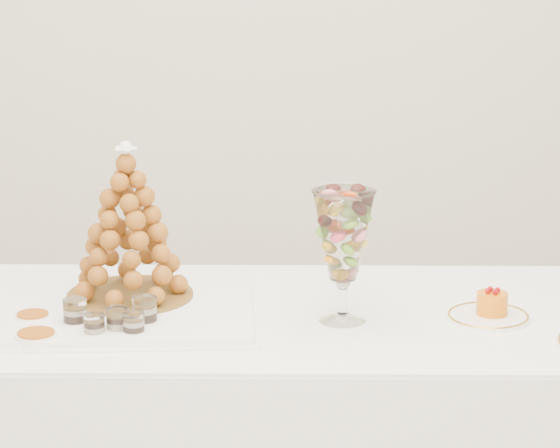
{
  "coord_description": "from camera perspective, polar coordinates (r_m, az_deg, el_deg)",
  "views": [
    {
      "loc": [
        0.04,
        -2.73,
        1.8
      ],
      "look_at": [
        0.06,
        0.22,
        0.99
      ],
      "focal_mm": 85.0,
      "sensor_mm": 36.0,
      "label": 1
    }
  ],
  "objects": [
    {
      "name": "verrine_b",
      "position": [
        3.05,
        -7.0,
        -4.24
      ],
      "size": [
        0.06,
        0.06,
        0.07
      ],
      "primitive_type": "cylinder",
      "rotation": [
        0.0,
        0.0,
        -0.26
      ],
      "color": "white",
      "rests_on": "buffet_table"
    },
    {
      "name": "verrine_a",
      "position": [
        3.11,
        -8.8,
        -3.89
      ],
      "size": [
        0.07,
        0.07,
        0.08
      ],
      "primitive_type": "cylinder",
      "rotation": [
        0.0,
        0.0,
        0.35
      ],
      "color": "white",
      "rests_on": "buffet_table"
    },
    {
      "name": "ramekin_back",
      "position": [
        3.17,
        -10.58,
        -4.08
      ],
      "size": [
        0.08,
        0.08,
        0.03
      ],
      "primitive_type": "cylinder",
      "color": "white",
      "rests_on": "buffet_table"
    },
    {
      "name": "lace_tray",
      "position": [
        3.21,
        -7.11,
        -3.69
      ],
      "size": [
        0.68,
        0.52,
        0.02
      ],
      "primitive_type": "cube",
      "rotation": [
        0.0,
        0.0,
        0.04
      ],
      "color": "white",
      "rests_on": "buffet_table"
    },
    {
      "name": "mousse_cake",
      "position": [
        3.2,
        9.11,
        -3.38
      ],
      "size": [
        0.08,
        0.08,
        0.07
      ],
      "color": "orange",
      "rests_on": "cake_plate"
    },
    {
      "name": "verrine_c",
      "position": [
        3.1,
        -5.85,
        -3.85
      ],
      "size": [
        0.06,
        0.06,
        0.08
      ],
      "primitive_type": "cylinder",
      "rotation": [
        0.0,
        0.0,
        0.09
      ],
      "color": "white",
      "rests_on": "buffet_table"
    },
    {
      "name": "ramekin_front",
      "position": [
        3.04,
        -10.44,
        -4.92
      ],
      "size": [
        0.09,
        0.09,
        0.03
      ],
      "primitive_type": "cylinder",
      "color": "white",
      "rests_on": "buffet_table"
    },
    {
      "name": "verrine_e",
      "position": [
        3.03,
        -6.31,
        -4.4
      ],
      "size": [
        0.06,
        0.06,
        0.07
      ],
      "primitive_type": "cylinder",
      "rotation": [
        0.0,
        0.0,
        -0.19
      ],
      "color": "white",
      "rests_on": "buffet_table"
    },
    {
      "name": "verrine_d",
      "position": [
        3.04,
        -7.99,
        -4.43
      ],
      "size": [
        0.06,
        0.06,
        0.06
      ],
      "primitive_type": "cylinder",
      "rotation": [
        0.0,
        0.0,
        -0.19
      ],
      "color": "white",
      "rests_on": "buffet_table"
    },
    {
      "name": "macaron_vase",
      "position": [
        3.09,
        2.74,
        -0.57
      ],
      "size": [
        0.14,
        0.14,
        0.32
      ],
      "color": "white",
      "rests_on": "buffet_table"
    },
    {
      "name": "cake_plate",
      "position": [
        3.2,
        8.94,
        -3.97
      ],
      "size": [
        0.2,
        0.2,
        0.01
      ],
      "primitive_type": "cylinder",
      "color": "white",
      "rests_on": "buffet_table"
    },
    {
      "name": "croquembouche",
      "position": [
        3.22,
        -6.57,
        0.08
      ],
      "size": [
        0.31,
        0.31,
        0.39
      ],
      "rotation": [
        0.0,
        0.0,
        -0.25
      ],
      "color": "brown",
      "rests_on": "lace_tray"
    }
  ]
}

